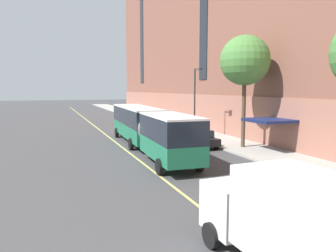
{
  "coord_description": "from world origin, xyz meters",
  "views": [
    {
      "loc": [
        -7.22,
        -23.15,
        5.15
      ],
      "look_at": [
        2.94,
        4.22,
        1.8
      ],
      "focal_mm": 35.0,
      "sensor_mm": 36.0,
      "label": 1
    }
  ],
  "objects_px": {
    "box_truck": "(304,225)",
    "parked_car_red_0": "(127,115)",
    "street_tree_mid_block": "(245,61)",
    "parked_car_black_2": "(200,139)",
    "street_lamp": "(196,95)",
    "city_bus": "(147,126)",
    "parked_car_navy_3": "(145,121)"
  },
  "relations": [
    {
      "from": "box_truck",
      "to": "parked_car_red_0",
      "type": "bearing_deg",
      "value": 82.1
    },
    {
      "from": "parked_car_black_2",
      "to": "parked_car_navy_3",
      "type": "height_order",
      "value": "same"
    },
    {
      "from": "city_bus",
      "to": "street_tree_mid_block",
      "type": "bearing_deg",
      "value": -16.2
    },
    {
      "from": "parked_car_navy_3",
      "to": "box_truck",
      "type": "distance_m",
      "value": 36.94
    },
    {
      "from": "parked_car_navy_3",
      "to": "city_bus",
      "type": "bearing_deg",
      "value": -105.76
    },
    {
      "from": "city_bus",
      "to": "street_tree_mid_block",
      "type": "xyz_separation_m",
      "value": [
        7.96,
        -2.31,
        5.45
      ]
    },
    {
      "from": "city_bus",
      "to": "box_truck",
      "type": "height_order",
      "value": "city_bus"
    },
    {
      "from": "parked_car_black_2",
      "to": "box_truck",
      "type": "bearing_deg",
      "value": -108.49
    },
    {
      "from": "parked_car_navy_3",
      "to": "street_tree_mid_block",
      "type": "distance_m",
      "value": 20.17
    },
    {
      "from": "parked_car_red_0",
      "to": "parked_car_black_2",
      "type": "bearing_deg",
      "value": -90.02
    },
    {
      "from": "city_bus",
      "to": "parked_car_black_2",
      "type": "height_order",
      "value": "city_bus"
    },
    {
      "from": "parked_car_navy_3",
      "to": "street_lamp",
      "type": "height_order",
      "value": "street_lamp"
    },
    {
      "from": "box_truck",
      "to": "street_tree_mid_block",
      "type": "bearing_deg",
      "value": 61.08
    },
    {
      "from": "box_truck",
      "to": "street_tree_mid_block",
      "type": "height_order",
      "value": "street_tree_mid_block"
    },
    {
      "from": "parked_car_navy_3",
      "to": "box_truck",
      "type": "height_order",
      "value": "box_truck"
    },
    {
      "from": "street_tree_mid_block",
      "to": "street_lamp",
      "type": "relative_size",
      "value": 1.34
    },
    {
      "from": "parked_car_navy_3",
      "to": "street_tree_mid_block",
      "type": "xyz_separation_m",
      "value": [
        3.32,
        -18.75,
        6.68
      ]
    },
    {
      "from": "parked_car_black_2",
      "to": "box_truck",
      "type": "height_order",
      "value": "box_truck"
    },
    {
      "from": "parked_car_red_0",
      "to": "parked_car_black_2",
      "type": "xyz_separation_m",
      "value": [
        -0.01,
        -27.39,
        -0.0
      ]
    },
    {
      "from": "parked_car_red_0",
      "to": "street_tree_mid_block",
      "type": "height_order",
      "value": "street_tree_mid_block"
    },
    {
      "from": "city_bus",
      "to": "street_lamp",
      "type": "height_order",
      "value": "street_lamp"
    },
    {
      "from": "parked_car_red_0",
      "to": "city_bus",
      "type": "bearing_deg",
      "value": -99.97
    },
    {
      "from": "box_truck",
      "to": "street_lamp",
      "type": "height_order",
      "value": "street_lamp"
    },
    {
      "from": "city_bus",
      "to": "street_tree_mid_block",
      "type": "relative_size",
      "value": 2.05
    },
    {
      "from": "box_truck",
      "to": "street_tree_mid_block",
      "type": "relative_size",
      "value": 0.73
    },
    {
      "from": "parked_car_black_2",
      "to": "street_lamp",
      "type": "xyz_separation_m",
      "value": [
        1.82,
        4.82,
        3.67
      ]
    },
    {
      "from": "parked_car_red_0",
      "to": "box_truck",
      "type": "distance_m",
      "value": 47.23
    },
    {
      "from": "city_bus",
      "to": "parked_car_red_0",
      "type": "height_order",
      "value": "city_bus"
    },
    {
      "from": "street_tree_mid_block",
      "to": "box_truck",
      "type": "bearing_deg",
      "value": -118.92
    },
    {
      "from": "parked_car_red_0",
      "to": "parked_car_navy_3",
      "type": "xyz_separation_m",
      "value": [
        -0.08,
        -10.4,
        -0.0
      ]
    },
    {
      "from": "city_bus",
      "to": "parked_car_black_2",
      "type": "distance_m",
      "value": 4.89
    },
    {
      "from": "parked_car_red_0",
      "to": "street_tree_mid_block",
      "type": "bearing_deg",
      "value": -83.65
    }
  ]
}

